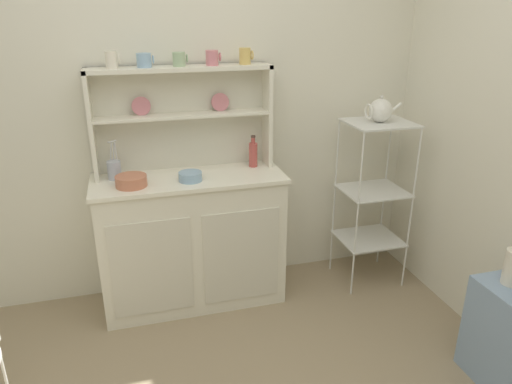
{
  "coord_description": "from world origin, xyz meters",
  "views": [
    {
      "loc": [
        -0.3,
        -1.31,
        1.8
      ],
      "look_at": [
        0.38,
        1.12,
        0.81
      ],
      "focal_mm": 33.1,
      "sensor_mm": 36.0,
      "label": 1
    }
  ],
  "objects": [
    {
      "name": "wall_back",
      "position": [
        0.0,
        1.62,
        1.25
      ],
      "size": [
        3.84,
        0.05,
        2.5
      ],
      "primitive_type": "cube",
      "color": "silver",
      "rests_on": "ground"
    },
    {
      "name": "hutch_cabinet",
      "position": [
        0.03,
        1.37,
        0.44
      ],
      "size": [
        1.15,
        0.45,
        0.86
      ],
      "color": "silver",
      "rests_on": "ground"
    },
    {
      "name": "hutch_shelf_unit",
      "position": [
        0.03,
        1.53,
        1.23
      ],
      "size": [
        1.07,
        0.18,
        0.63
      ],
      "color": "silver",
      "rests_on": "hutch_cabinet"
    },
    {
      "name": "bakers_rack",
      "position": [
        1.25,
        1.3,
        0.71
      ],
      "size": [
        0.41,
        0.36,
        1.13
      ],
      "color": "silver",
      "rests_on": "ground"
    },
    {
      "name": "cup_cream_0",
      "position": [
        -0.34,
        1.49,
        1.53
      ],
      "size": [
        0.08,
        0.06,
        0.09
      ],
      "color": "silver",
      "rests_on": "hutch_shelf_unit"
    },
    {
      "name": "cup_sky_1",
      "position": [
        -0.17,
        1.49,
        1.53
      ],
      "size": [
        0.1,
        0.08,
        0.08
      ],
      "color": "#8EB2D1",
      "rests_on": "hutch_shelf_unit"
    },
    {
      "name": "cup_sage_2",
      "position": [
        0.03,
        1.49,
        1.53
      ],
      "size": [
        0.09,
        0.07,
        0.08
      ],
      "color": "#9EB78E",
      "rests_on": "hutch_shelf_unit"
    },
    {
      "name": "cup_rose_3",
      "position": [
        0.22,
        1.49,
        1.53
      ],
      "size": [
        0.09,
        0.07,
        0.09
      ],
      "color": "#D17A84",
      "rests_on": "hutch_shelf_unit"
    },
    {
      "name": "cup_gold_4",
      "position": [
        0.42,
        1.49,
        1.54
      ],
      "size": [
        0.08,
        0.07,
        0.09
      ],
      "color": "#DBB760",
      "rests_on": "hutch_shelf_unit"
    },
    {
      "name": "bowl_mixing_large",
      "position": [
        -0.3,
        1.29,
        0.89
      ],
      "size": [
        0.18,
        0.18,
        0.06
      ],
      "primitive_type": "cylinder",
      "color": "#C67556",
      "rests_on": "hutch_cabinet"
    },
    {
      "name": "bowl_floral_medium",
      "position": [
        0.03,
        1.29,
        0.88
      ],
      "size": [
        0.14,
        0.14,
        0.05
      ],
      "primitive_type": "cylinder",
      "color": "#8EB2D1",
      "rests_on": "hutch_cabinet"
    },
    {
      "name": "jam_bottle",
      "position": [
        0.46,
        1.45,
        0.94
      ],
      "size": [
        0.05,
        0.05,
        0.2
      ],
      "color": "#B74C47",
      "rests_on": "hutch_cabinet"
    },
    {
      "name": "utensil_jar",
      "position": [
        -0.39,
        1.45,
        0.92
      ],
      "size": [
        0.08,
        0.08,
        0.24
      ],
      "color": "#B2B7C6",
      "rests_on": "hutch_cabinet"
    },
    {
      "name": "porcelain_teapot",
      "position": [
        1.24,
        1.3,
        1.2
      ],
      "size": [
        0.24,
        0.15,
        0.17
      ],
      "color": "white",
      "rests_on": "bakers_rack"
    }
  ]
}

